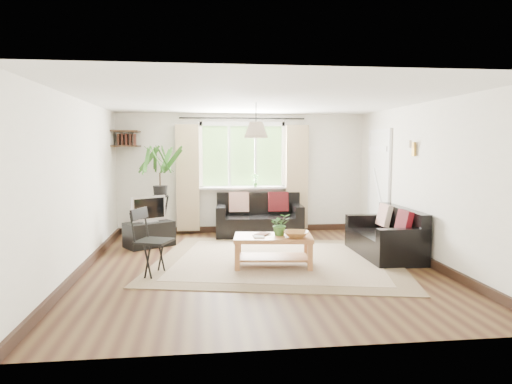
{
  "coord_description": "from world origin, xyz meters",
  "views": [
    {
      "loc": [
        -0.81,
        -6.47,
        1.74
      ],
      "look_at": [
        0.0,
        0.4,
        1.05
      ],
      "focal_mm": 32.0,
      "sensor_mm": 36.0,
      "label": 1
    }
  ],
  "objects": [
    {
      "name": "wall_front",
      "position": [
        0.0,
        -2.75,
        1.2
      ],
      "size": [
        5.0,
        0.02,
        2.4
      ],
      "primitive_type": "cube",
      "color": "white",
      "rests_on": "floor"
    },
    {
      "name": "book_b",
      "position": [
        -0.01,
        0.08,
        0.47
      ],
      "size": [
        0.27,
        0.28,
        0.02
      ],
      "primitive_type": "imported",
      "rotation": [
        0.0,
        0.0,
        -0.64
      ],
      "color": "brown",
      "rests_on": "coffee_table"
    },
    {
      "name": "wall_back",
      "position": [
        0.0,
        2.75,
        1.2
      ],
      "size": [
        5.0,
        0.02,
        2.4
      ],
      "primitive_type": "cube",
      "color": "white",
      "rests_on": "floor"
    },
    {
      "name": "wall_sconce",
      "position": [
        2.43,
        0.3,
        1.74
      ],
      "size": [
        0.12,
        0.12,
        0.28
      ],
      "primitive_type": null,
      "color": "beige",
      "rests_on": "wall_right"
    },
    {
      "name": "sofa_back",
      "position": [
        0.28,
        2.27,
        0.39
      ],
      "size": [
        1.72,
        0.94,
        0.78
      ],
      "primitive_type": null,
      "rotation": [
        0.0,
        0.0,
        -0.06
      ],
      "color": "black",
      "rests_on": "floor"
    },
    {
      "name": "sofa_right",
      "position": [
        2.05,
        0.39,
        0.36
      ],
      "size": [
        1.56,
        0.79,
        0.73
      ],
      "primitive_type": null,
      "rotation": [
        0.0,
        0.0,
        -1.56
      ],
      "color": "black",
      "rests_on": "floor"
    },
    {
      "name": "book_a",
      "position": [
        -0.1,
        -0.13,
        0.47
      ],
      "size": [
        0.16,
        0.21,
        0.02
      ],
      "primitive_type": "imported",
      "rotation": [
        0.0,
        0.0,
        0.04
      ],
      "color": "silver",
      "rests_on": "coffee_table"
    },
    {
      "name": "tv",
      "position": [
        -1.74,
        1.53,
        0.67
      ],
      "size": [
        0.63,
        0.51,
        0.47
      ],
      "primitive_type": null,
      "rotation": [
        0.0,
        0.0,
        0.57
      ],
      "color": "#A5A5AA",
      "rests_on": "tv_stand"
    },
    {
      "name": "ceiling",
      "position": [
        0.0,
        0.0,
        2.4
      ],
      "size": [
        5.5,
        5.5,
        0.0
      ],
      "primitive_type": "plane",
      "rotation": [
        3.14,
        0.0,
        0.0
      ],
      "color": "white",
      "rests_on": "floor"
    },
    {
      "name": "floor",
      "position": [
        0.0,
        0.0,
        0.0
      ],
      "size": [
        5.5,
        5.5,
        0.0
      ],
      "primitive_type": "plane",
      "color": "black",
      "rests_on": "ground"
    },
    {
      "name": "table_plant",
      "position": [
        0.3,
        -0.03,
        0.62
      ],
      "size": [
        0.32,
        0.29,
        0.32
      ],
      "primitive_type": "imported",
      "rotation": [
        0.0,
        0.0,
        0.12
      ],
      "color": "#39702C",
      "rests_on": "coffee_table"
    },
    {
      "name": "tv_stand",
      "position": [
        -1.74,
        1.53,
        0.22
      ],
      "size": [
        0.92,
        0.81,
        0.43
      ],
      "primitive_type": "cube",
      "rotation": [
        0.0,
        0.0,
        0.57
      ],
      "color": "black",
      "rests_on": "floor"
    },
    {
      "name": "wall_right",
      "position": [
        2.5,
        0.0,
        1.2
      ],
      "size": [
        0.02,
        5.5,
        2.4
      ],
      "primitive_type": "cube",
      "color": "white",
      "rests_on": "floor"
    },
    {
      "name": "folding_chair",
      "position": [
        -1.47,
        -0.31,
        0.46
      ],
      "size": [
        0.61,
        0.61,
        0.91
      ],
      "primitive_type": null,
      "rotation": [
        0.0,
        0.0,
        1.19
      ],
      "color": "black",
      "rests_on": "floor"
    },
    {
      "name": "coffee_table",
      "position": [
        0.19,
        -0.07,
        0.23
      ],
      "size": [
        1.18,
        0.74,
        0.46
      ],
      "primitive_type": null,
      "rotation": [
        0.0,
        0.0,
        -0.12
      ],
      "color": "brown",
      "rests_on": "floor"
    },
    {
      "name": "sill_plant",
      "position": [
        0.25,
        2.63,
        1.06
      ],
      "size": [
        0.14,
        0.1,
        0.27
      ],
      "primitive_type": "imported",
      "color": "#2D6023",
      "rests_on": "window"
    },
    {
      "name": "bowl",
      "position": [
        0.5,
        -0.21,
        0.5
      ],
      "size": [
        0.43,
        0.43,
        0.09
      ],
      "primitive_type": "imported",
      "rotation": [
        0.0,
        0.0,
        -0.26
      ],
      "color": "#A26F38",
      "rests_on": "coffee_table"
    },
    {
      "name": "wall_left",
      "position": [
        -2.5,
        0.0,
        1.2
      ],
      "size": [
        0.02,
        5.5,
        2.4
      ],
      "primitive_type": "cube",
      "color": "white",
      "rests_on": "floor"
    },
    {
      "name": "palm_stand",
      "position": [
        -1.61,
        2.26,
        0.89
      ],
      "size": [
        0.7,
        0.7,
        1.77
      ],
      "primitive_type": null,
      "rotation": [
        0.0,
        0.0,
        0.01
      ],
      "color": "black",
      "rests_on": "floor"
    },
    {
      "name": "window",
      "position": [
        0.0,
        2.71,
        1.55
      ],
      "size": [
        2.5,
        0.16,
        2.16
      ],
      "primitive_type": null,
      "color": "white",
      "rests_on": "wall_back"
    },
    {
      "name": "pendant_lamp",
      "position": [
        0.0,
        0.4,
        2.05
      ],
      "size": [
        0.36,
        0.36,
        0.54
      ],
      "primitive_type": null,
      "color": "beige",
      "rests_on": "ceiling"
    },
    {
      "name": "door",
      "position": [
        2.47,
        1.7,
        1.0
      ],
      "size": [
        0.06,
        0.96,
        2.06
      ],
      "primitive_type": "cube",
      "color": "silver",
      "rests_on": "wall_right"
    },
    {
      "name": "rug",
      "position": [
        0.33,
        0.27,
        0.01
      ],
      "size": [
        4.23,
        3.83,
        0.02
      ],
      "primitive_type": "cube",
      "rotation": [
        0.0,
        0.0,
        -0.21
      ],
      "color": "#C3B297",
      "rests_on": "floor"
    },
    {
      "name": "corner_shelf",
      "position": [
        -2.25,
        2.5,
        1.89
      ],
      "size": [
        0.5,
        0.5,
        0.34
      ],
      "primitive_type": null,
      "color": "black",
      "rests_on": "wall_back"
    }
  ]
}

